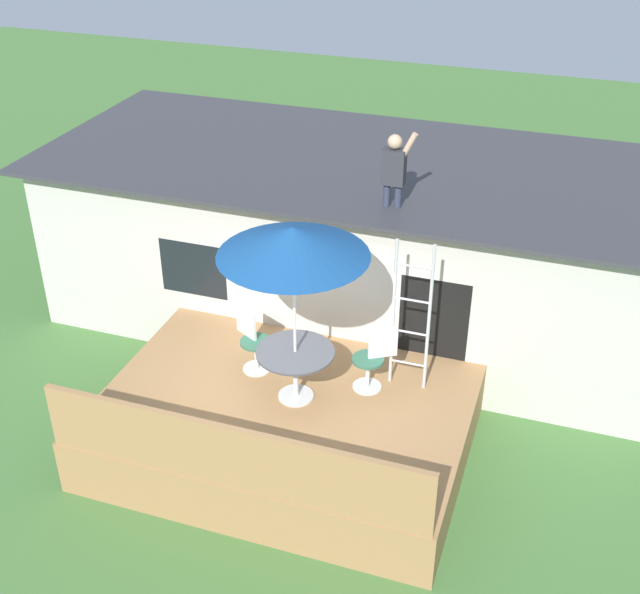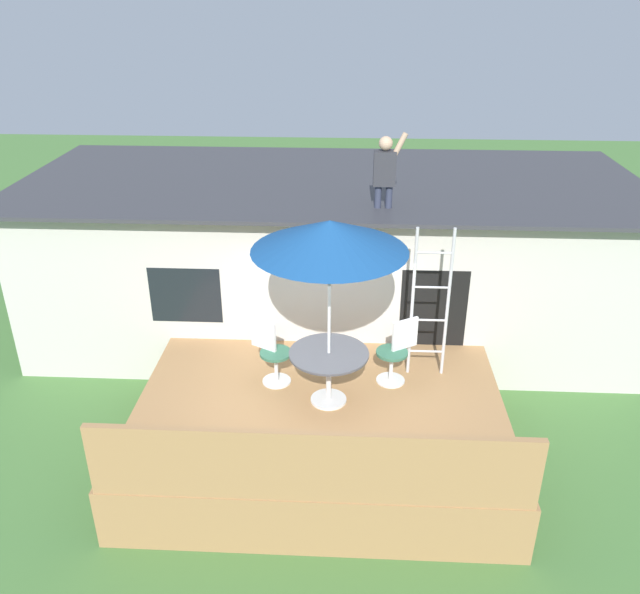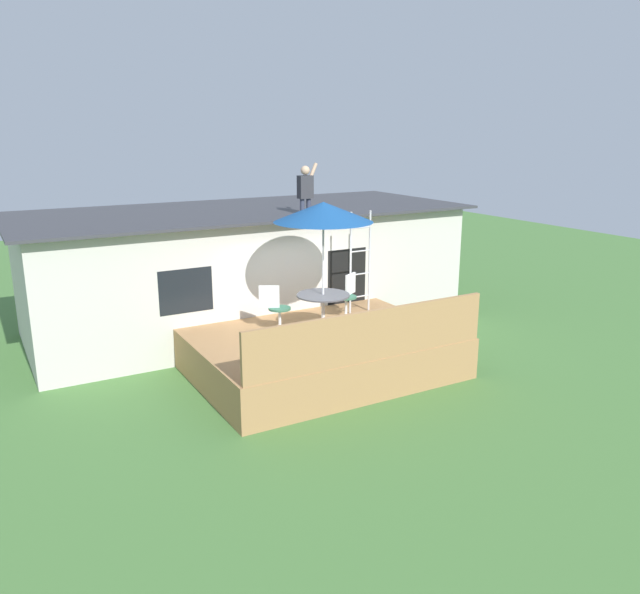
% 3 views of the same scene
% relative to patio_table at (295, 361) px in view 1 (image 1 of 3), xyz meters
% --- Properties ---
extents(ground_plane, '(40.00, 40.00, 0.00)m').
position_rel_patio_table_xyz_m(ground_plane, '(-0.11, -0.04, -1.39)').
color(ground_plane, '#477538').
extents(house, '(10.50, 4.50, 2.84)m').
position_rel_patio_table_xyz_m(house, '(-0.11, 3.56, 0.04)').
color(house, beige).
rests_on(house, ground).
extents(deck, '(4.89, 3.71, 0.80)m').
position_rel_patio_table_xyz_m(deck, '(-0.11, -0.04, -0.99)').
color(deck, '#A87A4C').
rests_on(deck, ground).
extents(deck_railing, '(4.79, 0.08, 0.90)m').
position_rel_patio_table_xyz_m(deck_railing, '(-0.11, -1.85, -0.14)').
color(deck_railing, '#A87A4C').
rests_on(deck_railing, deck).
extents(patio_table, '(1.04, 1.04, 0.74)m').
position_rel_patio_table_xyz_m(patio_table, '(0.00, 0.00, 0.00)').
color(patio_table, silver).
rests_on(patio_table, deck).
extents(patio_umbrella, '(1.90, 1.90, 2.54)m').
position_rel_patio_table_xyz_m(patio_umbrella, '(0.00, 0.00, 1.76)').
color(patio_umbrella, silver).
rests_on(patio_umbrella, deck).
extents(step_ladder, '(0.52, 0.04, 2.20)m').
position_rel_patio_table_xyz_m(step_ladder, '(1.35, 0.76, 0.51)').
color(step_ladder, silver).
rests_on(step_ladder, deck).
extents(person_figure, '(0.47, 0.20, 1.11)m').
position_rel_patio_table_xyz_m(person_figure, '(0.72, 2.04, 2.06)').
color(person_figure, '#33384C').
rests_on(person_figure, house).
extents(patio_chair_left, '(0.58, 0.44, 0.92)m').
position_rel_patio_table_xyz_m(patio_chair_left, '(-0.81, 0.45, -0.13)').
color(patio_chair_left, silver).
rests_on(patio_chair_left, deck).
extents(patio_chair_right, '(0.57, 0.44, 0.92)m').
position_rel_patio_table_xyz_m(patio_chair_right, '(0.91, 0.55, -0.13)').
color(patio_chair_right, silver).
rests_on(patio_chair_right, deck).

